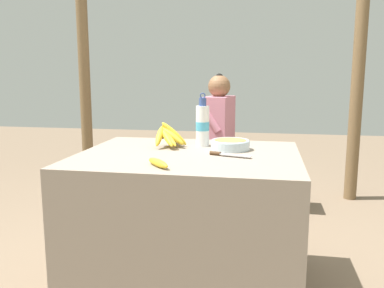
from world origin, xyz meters
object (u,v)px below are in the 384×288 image
loose_banana_front (158,163)px  support_post_far (359,55)px  banana_bunch_ripe (169,135)px  serving_bowl (230,144)px  seated_vendor (214,131)px  support_post_near (84,57)px  wooden_bench (206,163)px  water_bottle (203,125)px  banana_bunch_green (162,147)px  knife (224,154)px

loose_banana_front → support_post_far: (1.25, 2.17, 0.55)m
banana_bunch_ripe → serving_bowl: (0.34, -0.03, -0.03)m
seated_vendor → support_post_near: support_post_near is taller
wooden_bench → support_post_far: size_ratio=0.60×
serving_bowl → water_bottle: water_bottle is taller
wooden_bench → banana_bunch_green: size_ratio=6.07×
wooden_bench → support_post_near: support_post_near is taller
loose_banana_front → wooden_bench: bearing=91.4°
serving_bowl → knife: 0.18m
knife → loose_banana_front: bearing=-116.3°
seated_vendor → support_post_near: size_ratio=0.44×
water_bottle → support_post_near: 2.22m
loose_banana_front → support_post_far: 2.56m
water_bottle → support_post_far: 2.03m
banana_bunch_ripe → water_bottle: bearing=15.6°
banana_bunch_ripe → support_post_far: size_ratio=0.11×
knife → banana_bunch_green: size_ratio=0.81×
serving_bowl → knife: bearing=-94.6°
banana_bunch_ripe → seated_vendor: (0.09, 1.24, -0.14)m
wooden_bench → support_post_far: (1.29, 0.40, 0.94)m
banana_bunch_ripe → support_post_near: (-1.27, 1.67, 0.50)m
seated_vendor → support_post_near: bearing=-7.9°
loose_banana_front → support_post_near: bearing=121.6°
banana_bunch_green → support_post_far: bearing=13.3°
loose_banana_front → wooden_bench: 1.81m
loose_banana_front → knife: loose_banana_front is taller
water_bottle → wooden_bench: water_bottle is taller
banana_bunch_green → loose_banana_front: bearing=-75.8°
seated_vendor → knife: bearing=108.9°
loose_banana_front → support_post_near: support_post_near is taller
banana_bunch_green → seated_vendor: bearing=-3.3°
serving_bowl → wooden_bench: (-0.32, 1.30, -0.40)m
loose_banana_front → seated_vendor: bearing=89.3°
banana_bunch_ripe → support_post_near: support_post_near is taller
serving_bowl → banana_bunch_green: (-0.72, 1.31, -0.27)m
serving_bowl → banana_bunch_green: size_ratio=0.80×
water_bottle → serving_bowl: bearing=-27.0°
seated_vendor → support_post_near: 1.56m
banana_bunch_ripe → wooden_bench: 1.34m
banana_bunch_ripe → support_post_far: support_post_far is taller
knife → support_post_far: 2.20m
water_bottle → banana_bunch_green: 1.39m
water_bottle → seated_vendor: 1.21m
knife → water_bottle: bearing=136.0°
knife → wooden_bench: 1.56m
support_post_far → support_post_near: bearing=180.0°
loose_banana_front → knife: 0.38m
knife → seated_vendor: seated_vendor is taller
seated_vendor → serving_bowl: bearing=110.8°
wooden_bench → knife: bearing=-78.4°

